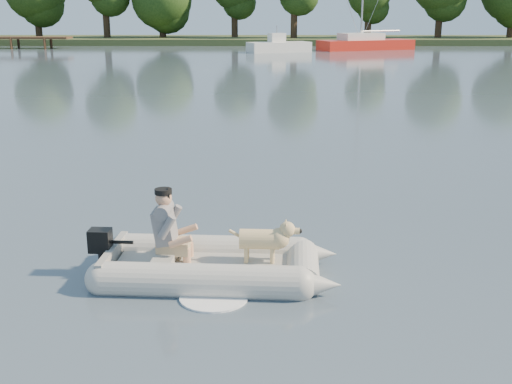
{
  "coord_description": "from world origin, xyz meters",
  "views": [
    {
      "loc": [
        0.08,
        -7.4,
        3.47
      ],
      "look_at": [
        0.05,
        2.09,
        0.75
      ],
      "focal_mm": 45.0,
      "sensor_mm": 36.0,
      "label": 1
    }
  ],
  "objects_px": {
    "dog": "(260,243)",
    "motorboat": "(279,39)",
    "dinghy": "(214,238)",
    "sailboat": "(365,44)",
    "man": "(166,224)"
  },
  "relations": [
    {
      "from": "dog",
      "to": "sailboat",
      "type": "xyz_separation_m",
      "value": [
        9.33,
        49.61,
        0.04
      ]
    },
    {
      "from": "motorboat",
      "to": "dog",
      "type": "bearing_deg",
      "value": -113.87
    },
    {
      "from": "man",
      "to": "dinghy",
      "type": "bearing_deg",
      "value": -4.24
    },
    {
      "from": "sailboat",
      "to": "dog",
      "type": "bearing_deg",
      "value": -123.25
    },
    {
      "from": "man",
      "to": "sailboat",
      "type": "height_order",
      "value": "sailboat"
    },
    {
      "from": "man",
      "to": "dog",
      "type": "xyz_separation_m",
      "value": [
        1.25,
        -0.07,
        -0.24
      ]
    },
    {
      "from": "dog",
      "to": "motorboat",
      "type": "bearing_deg",
      "value": 91.29
    },
    {
      "from": "dinghy",
      "to": "sailboat",
      "type": "height_order",
      "value": "sailboat"
    },
    {
      "from": "man",
      "to": "sailboat",
      "type": "bearing_deg",
      "value": 81.32
    },
    {
      "from": "dog",
      "to": "motorboat",
      "type": "height_order",
      "value": "motorboat"
    },
    {
      "from": "dinghy",
      "to": "dog",
      "type": "height_order",
      "value": "dinghy"
    },
    {
      "from": "man",
      "to": "motorboat",
      "type": "xyz_separation_m",
      "value": [
        2.93,
        46.35,
        0.31
      ]
    },
    {
      "from": "motorboat",
      "to": "man",
      "type": "bearing_deg",
      "value": -115.41
    },
    {
      "from": "dog",
      "to": "dinghy",
      "type": "bearing_deg",
      "value": -175.43
    },
    {
      "from": "man",
      "to": "dog",
      "type": "distance_m",
      "value": 1.27
    }
  ]
}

